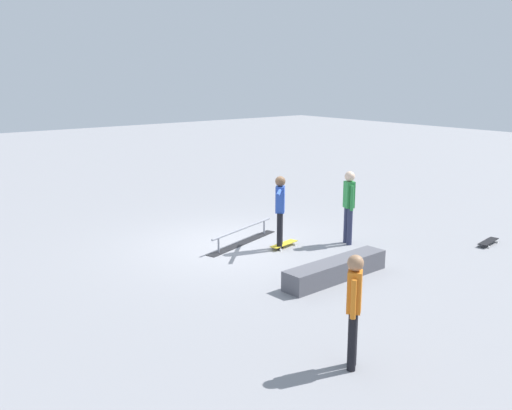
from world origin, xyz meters
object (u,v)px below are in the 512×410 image
at_px(grind_rail, 243,236).
at_px(bystander_orange_shirt, 354,305).
at_px(bystander_green_shirt, 349,203).
at_px(loose_skateboard_black, 488,242).
at_px(skateboard_main, 284,244).
at_px(skate_ledge, 336,270).
at_px(skater_main, 280,207).

relative_size(grind_rail, bystander_orange_shirt, 1.53).
bearing_deg(bystander_green_shirt, loose_skateboard_black, 71.71).
distance_m(grind_rail, loose_skateboard_black, 5.69).
relative_size(grind_rail, skateboard_main, 2.95).
relative_size(skateboard_main, bystander_orange_shirt, 0.52).
height_order(grind_rail, skateboard_main, grind_rail).
relative_size(skateboard_main, loose_skateboard_black, 1.00).
distance_m(bystander_orange_shirt, loose_skateboard_black, 7.07).
bearing_deg(skate_ledge, bystander_green_shirt, -142.52).
bearing_deg(grind_rail, loose_skateboard_black, 122.30).
relative_size(grind_rail, skate_ledge, 0.98).
bearing_deg(skate_ledge, grind_rail, -91.15).
relative_size(bystander_orange_shirt, loose_skateboard_black, 1.93).
bearing_deg(skateboard_main, skate_ledge, -117.02).
xyz_separation_m(skate_ledge, skateboard_main, (-0.60, -2.19, -0.12)).
height_order(skate_ledge, bystander_orange_shirt, bystander_orange_shirt).
bearing_deg(grind_rail, bystander_green_shirt, 122.56).
height_order(skate_ledge, bystander_green_shirt, bystander_green_shirt).
relative_size(bystander_green_shirt, loose_skateboard_black, 2.07).
height_order(bystander_orange_shirt, bystander_green_shirt, bystander_green_shirt).
distance_m(bystander_orange_shirt, bystander_green_shirt, 5.86).
relative_size(skater_main, loose_skateboard_black, 2.02).
xyz_separation_m(skate_ledge, loose_skateboard_black, (-4.42, 0.60, -0.12)).
distance_m(skate_ledge, bystander_green_shirt, 2.56).
xyz_separation_m(grind_rail, bystander_green_shirt, (-1.88, 1.56, 0.80)).
distance_m(skate_ledge, skateboard_main, 2.28).
relative_size(grind_rail, skater_main, 1.46).
relative_size(bystander_orange_shirt, bystander_green_shirt, 0.93).
bearing_deg(skate_ledge, bystander_orange_shirt, 47.23).
bearing_deg(grind_rail, skate_ledge, 71.06).
bearing_deg(bystander_orange_shirt, skate_ledge, 9.54).
distance_m(grind_rail, skate_ledge, 3.04).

